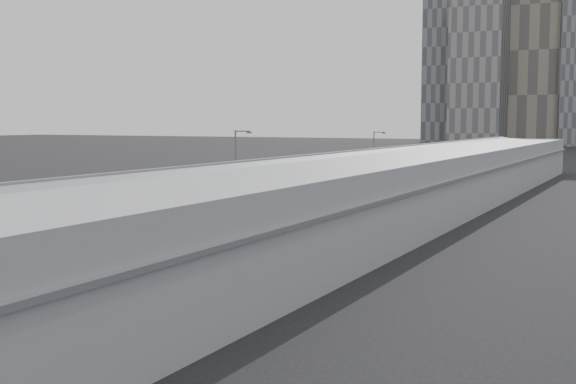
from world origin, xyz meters
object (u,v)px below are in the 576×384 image
Objects in this scene: bus_1 at (78,252)px; shipping_container at (416,169)px; bus_3 at (293,205)px; street_lamp_near at (237,167)px; bus_2 at (207,221)px; bus_6 at (407,177)px; bus_4 at (337,194)px; street_lamp_far at (375,154)px; bus_5 at (387,184)px; suv at (445,168)px.

shipping_container is (-6.25, 94.84, -0.07)m from bus_1.
bus_3 is 7.30m from street_lamp_near.
bus_2 is at bearing -88.30° from shipping_container.
bus_6 is at bearing 81.84° from street_lamp_near.
bus_1 is at bearing -89.00° from shipping_container.
bus_3 is at bearing -97.15° from bus_4.
bus_6 reaches higher than bus_3.
street_lamp_near reaches higher than street_lamp_far.
bus_2 is at bearing -91.16° from bus_6.
bus_2 is at bearing -96.48° from bus_5.
street_lamp_far is (-7.20, 31.80, 3.30)m from bus_4.
suv is at bearing 88.45° from bus_2.
bus_2 is 26.07m from bus_4.
street_lamp_near is at bearing -88.95° from street_lamp_far.
suv is (-5.87, 51.69, -0.85)m from bus_5.
bus_1 is 0.88× the size of bus_2.
bus_5 is at bearing 86.60° from bus_1.
bus_2 is at bearing -74.60° from suv.
bus_2 is at bearing -68.38° from street_lamp_near.
bus_5 is 11.31m from bus_6.
bus_5 is 0.96× the size of bus_6.
street_lamp_far reaches higher than shipping_container.
bus_4 is at bearing 86.52° from bus_1.
street_lamp_far reaches higher than bus_6.
bus_3 reaches higher than shipping_container.
bus_6 is 40.74m from suv.
street_lamp_near is 43.81m from street_lamp_far.
bus_6 reaches higher than bus_5.
bus_3 is 28.05m from bus_5.
suv is at bearing 90.09° from bus_1.
suv is (0.75, 80.74, -4.58)m from street_lamp_near.
bus_5 is 1.43× the size of street_lamp_near.
street_lamp_far reaches higher than bus_3.
shipping_container is (-7.01, 53.09, -0.28)m from bus_4.
street_lamp_near is at bearing -107.93° from bus_5.
bus_4 is 17.05m from bus_5.
bus_3 reaches higher than bus_1.
bus_4 reaches higher than bus_5.
bus_5 is 1.54× the size of street_lamp_far.
bus_3 is 79.92m from suv.
bus_2 is 43.12m from bus_5.
bus_1 reaches higher than suv.
shipping_container is at bearing 90.54° from street_lamp_near.
street_lamp_far is at bearing 91.05° from street_lamp_near.
bus_6 is (0.15, 70.06, 0.21)m from bus_1.
bus_6 is at bearing 85.23° from bus_4.
bus_2 is 1.08× the size of bus_3.
bus_5 is (0.45, 28.04, 0.03)m from bus_3.
shipping_container is (-6.40, 24.77, -0.28)m from bus_6.
street_lamp_far is (-6.44, 73.54, 3.51)m from bus_1.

